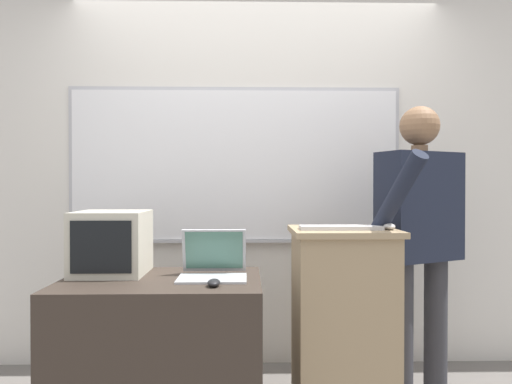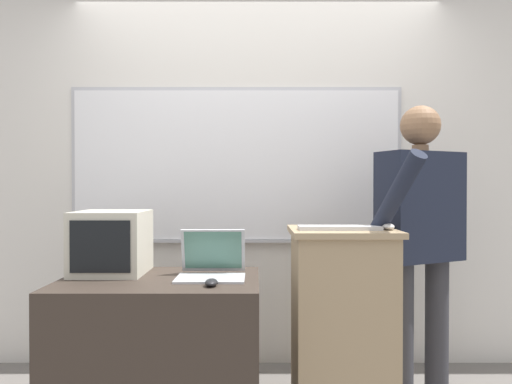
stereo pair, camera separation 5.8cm
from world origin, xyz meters
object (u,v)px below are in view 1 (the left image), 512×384
Objects in this scene: side_desk at (162,353)px; wireless_keyboard at (341,228)px; lectern_podium at (343,323)px; crt_monitor at (112,243)px; person_presenter at (420,229)px; laptop at (213,262)px; computer_mouse_by_keyboard at (389,226)px; computer_mouse_by_laptop at (214,283)px.

side_desk is 2.40× the size of wireless_keyboard.
crt_monitor is (-1.23, 0.06, 0.42)m from lectern_podium.
person_presenter is 4.58× the size of crt_monitor.
person_presenter is (0.47, 0.17, 0.48)m from lectern_podium.
laptop is 0.92m from computer_mouse_by_keyboard.
lectern_podium reaches higher than side_desk.
person_presenter is at bearing 19.32° from lectern_podium.
lectern_podium is 2.41× the size of wireless_keyboard.
computer_mouse_by_laptop reaches higher than side_desk.
laptop reaches higher than side_desk.
person_presenter is at bearing 9.13° from laptop.
computer_mouse_by_keyboard reaches higher than computer_mouse_by_laptop.
laptop is 3.45× the size of computer_mouse_by_laptop.
laptop is at bearing 11.81° from side_desk.
crt_monitor reaches higher than side_desk.
wireless_keyboard is 4.17× the size of computer_mouse_by_keyboard.
lectern_podium is 0.57m from computer_mouse_by_keyboard.
wireless_keyboard is at bearing 0.78° from side_desk.
computer_mouse_by_keyboard reaches higher than wireless_keyboard.
crt_monitor reaches higher than computer_mouse_by_laptop.
computer_mouse_by_laptop is 1.00× the size of computer_mouse_by_keyboard.
person_presenter reaches higher than lectern_podium.
crt_monitor is at bearing 177.33° from lectern_podium.
person_presenter is at bearing 20.47° from computer_mouse_by_laptop.
wireless_keyboard is (-0.02, -0.06, 0.51)m from lectern_podium.
crt_monitor is at bearing 155.55° from side_desk.
lectern_podium reaches higher than computer_mouse_by_laptop.
computer_mouse_by_laptop is 0.27× the size of crt_monitor.
crt_monitor is at bearing 174.36° from wireless_keyboard.
side_desk is 1.55m from person_presenter.
crt_monitor reaches higher than computer_mouse_by_keyboard.
lectern_podium is at bearing 161.46° from computer_mouse_by_keyboard.
lectern_podium is 10.05× the size of computer_mouse_by_laptop.
person_presenter reaches higher than wireless_keyboard.
side_desk is 2.91× the size of laptop.
crt_monitor is at bearing 174.82° from computer_mouse_by_keyboard.
computer_mouse_by_laptop is at bearing -33.34° from side_desk.
side_desk is at bearing -179.22° from wireless_keyboard.
laptop is at bearing 176.55° from computer_mouse_by_keyboard.
wireless_keyboard is at bearing -5.64° from crt_monitor.
computer_mouse_by_keyboard is (1.16, -0.00, 0.64)m from side_desk.
side_desk is 1.11m from wireless_keyboard.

